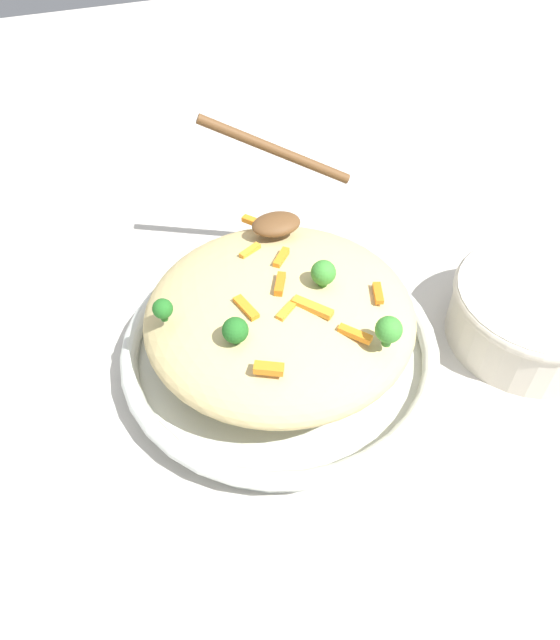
# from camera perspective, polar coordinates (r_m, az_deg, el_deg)

# --- Properties ---
(ground_plane) EXTENTS (2.40, 2.40, 0.00)m
(ground_plane) POSITION_cam_1_polar(r_m,az_deg,el_deg) (0.72, -0.00, -4.14)
(ground_plane) COLOR beige
(serving_bowl) EXTENTS (0.36, 0.36, 0.04)m
(serving_bowl) POSITION_cam_1_polar(r_m,az_deg,el_deg) (0.70, -0.00, -2.91)
(serving_bowl) COLOR silver
(serving_bowl) RESTS_ON ground_plane
(pasta_mound) EXTENTS (0.29, 0.29, 0.08)m
(pasta_mound) POSITION_cam_1_polar(r_m,az_deg,el_deg) (0.65, -0.00, 0.47)
(pasta_mound) COLOR #D1BA7A
(pasta_mound) RESTS_ON serving_bowl
(carrot_piece_0) EXTENTS (0.03, 0.02, 0.01)m
(carrot_piece_0) POSITION_cam_1_polar(r_m,az_deg,el_deg) (0.67, -2.84, 6.53)
(carrot_piece_0) COLOR orange
(carrot_piece_0) RESTS_ON pasta_mound
(carrot_piece_1) EXTENTS (0.02, 0.04, 0.01)m
(carrot_piece_1) POSITION_cam_1_polar(r_m,az_deg,el_deg) (0.60, -3.20, 1.18)
(carrot_piece_1) COLOR orange
(carrot_piece_1) RESTS_ON pasta_mound
(carrot_piece_2) EXTENTS (0.03, 0.03, 0.01)m
(carrot_piece_2) POSITION_cam_1_polar(r_m,az_deg,el_deg) (0.65, 0.12, 5.85)
(carrot_piece_2) COLOR orange
(carrot_piece_2) RESTS_ON pasta_mound
(carrot_piece_3) EXTENTS (0.04, 0.04, 0.01)m
(carrot_piece_3) POSITION_cam_1_polar(r_m,az_deg,el_deg) (0.60, 3.07, 1.20)
(carrot_piece_3) COLOR orange
(carrot_piece_3) RESTS_ON pasta_mound
(carrot_piece_4) EXTENTS (0.03, 0.02, 0.01)m
(carrot_piece_4) POSITION_cam_1_polar(r_m,az_deg,el_deg) (0.60, 0.61, 0.81)
(carrot_piece_4) COLOR orange
(carrot_piece_4) RESTS_ON pasta_mound
(carrot_piece_5) EXTENTS (0.02, 0.03, 0.01)m
(carrot_piece_5) POSITION_cam_1_polar(r_m,az_deg,el_deg) (0.63, 9.20, 2.52)
(carrot_piece_5) COLOR orange
(carrot_piece_5) RESTS_ON pasta_mound
(carrot_piece_6) EXTENTS (0.02, 0.03, 0.01)m
(carrot_piece_6) POSITION_cam_1_polar(r_m,az_deg,el_deg) (0.62, 0.17, 3.49)
(carrot_piece_6) COLOR orange
(carrot_piece_6) RESTS_ON pasta_mound
(carrot_piece_7) EXTENTS (0.03, 0.02, 0.01)m
(carrot_piece_7) POSITION_cam_1_polar(r_m,az_deg,el_deg) (0.56, -1.06, -4.57)
(carrot_piece_7) COLOR orange
(carrot_piece_7) RESTS_ON pasta_mound
(carrot_piece_8) EXTENTS (0.03, 0.03, 0.01)m
(carrot_piece_8) POSITION_cam_1_polar(r_m,az_deg,el_deg) (0.59, 7.05, -1.31)
(carrot_piece_8) COLOR orange
(carrot_piece_8) RESTS_ON pasta_mound
(carrot_piece_9) EXTENTS (0.03, 0.03, 0.01)m
(carrot_piece_9) POSITION_cam_1_polar(r_m,az_deg,el_deg) (0.71, -2.29, 9.16)
(carrot_piece_9) COLOR orange
(carrot_piece_9) RESTS_ON pasta_mound
(broccoli_floret_0) EXTENTS (0.03, 0.03, 0.03)m
(broccoli_floret_0) POSITION_cam_1_polar(r_m,az_deg,el_deg) (0.57, -4.22, -0.99)
(broccoli_floret_0) COLOR #205B1C
(broccoli_floret_0) RESTS_ON pasta_mound
(broccoli_floret_1) EXTENTS (0.02, 0.02, 0.03)m
(broccoli_floret_1) POSITION_cam_1_polar(r_m,az_deg,el_deg) (0.60, -10.92, 0.85)
(broccoli_floret_1) COLOR #205B1C
(broccoli_floret_1) RESTS_ON pasta_mound
(broccoli_floret_2) EXTENTS (0.03, 0.03, 0.03)m
(broccoli_floret_2) POSITION_cam_1_polar(r_m,az_deg,el_deg) (0.57, 10.18, -0.94)
(broccoli_floret_2) COLOR #377928
(broccoli_floret_2) RESTS_ON pasta_mound
(broccoli_floret_3) EXTENTS (0.03, 0.03, 0.03)m
(broccoli_floret_3) POSITION_cam_1_polar(r_m,az_deg,el_deg) (0.62, 4.09, 4.42)
(broccoli_floret_3) COLOR #377928
(broccoli_floret_3) RESTS_ON pasta_mound
(serving_spoon) EXTENTS (0.18, 0.14, 0.10)m
(serving_spoon) POSITION_cam_1_polar(r_m,az_deg,el_deg) (0.71, -0.38, 11.84)
(serving_spoon) COLOR brown
(serving_spoon) RESTS_ON pasta_mound
(companion_bowl) EXTENTS (0.20, 0.20, 0.08)m
(companion_bowl) POSITION_cam_1_polar(r_m,az_deg,el_deg) (0.77, 22.78, 0.75)
(companion_bowl) COLOR beige
(companion_bowl) RESTS_ON ground_plane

